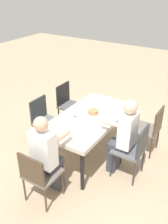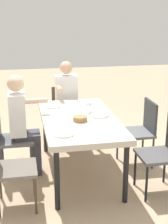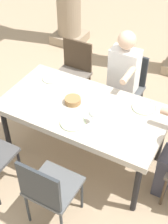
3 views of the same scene
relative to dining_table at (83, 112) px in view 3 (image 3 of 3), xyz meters
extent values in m
plane|color=tan|center=(0.00, 0.00, -0.70)|extent=(16.00, 16.00, 0.00)
cube|color=beige|center=(0.00, 0.00, 0.03)|extent=(1.73, 0.92, 0.07)
cylinder|color=black|center=(-0.78, 0.38, -0.35)|extent=(0.06, 0.06, 0.70)
cylinder|color=black|center=(0.78, 0.38, -0.35)|extent=(0.06, 0.06, 0.70)
cylinder|color=black|center=(-0.78, -0.38, -0.35)|extent=(0.06, 0.06, 0.70)
cylinder|color=black|center=(0.78, -0.38, -0.35)|extent=(0.06, 0.06, 0.70)
cube|color=#6A6158|center=(-0.64, 0.80, -0.25)|extent=(0.44, 0.44, 0.04)
cube|color=#473828|center=(-0.64, 1.00, -0.03)|extent=(0.42, 0.03, 0.44)
cylinder|color=#473828|center=(-0.83, 0.61, -0.49)|extent=(0.03, 0.03, 0.43)
cylinder|color=#473828|center=(-0.45, 0.61, -0.49)|extent=(0.03, 0.03, 0.43)
cylinder|color=#473828|center=(-0.83, 0.99, -0.49)|extent=(0.03, 0.03, 0.43)
cylinder|color=#473828|center=(-0.45, 0.99, -0.49)|extent=(0.03, 0.03, 0.43)
cylinder|color=black|center=(-0.45, -0.61, -0.48)|extent=(0.03, 0.03, 0.45)
cube|color=#5B5E61|center=(0.12, 0.80, -0.22)|extent=(0.44, 0.44, 0.04)
cube|color=#2D3338|center=(0.12, 1.00, -0.01)|extent=(0.42, 0.03, 0.43)
cylinder|color=#2D3338|center=(-0.07, 0.61, -0.47)|extent=(0.03, 0.03, 0.46)
cylinder|color=#2D3338|center=(0.31, 0.61, -0.47)|extent=(0.03, 0.03, 0.46)
cylinder|color=#2D3338|center=(-0.07, 0.99, -0.47)|extent=(0.03, 0.03, 0.46)
cylinder|color=#2D3338|center=(0.31, 0.99, -0.47)|extent=(0.03, 0.03, 0.46)
cube|color=#5B5E61|center=(0.12, -0.80, -0.24)|extent=(0.44, 0.44, 0.04)
cube|color=#2D3338|center=(0.12, -1.00, -0.02)|extent=(0.42, 0.03, 0.44)
cylinder|color=#2D3338|center=(0.31, -0.61, -0.48)|extent=(0.03, 0.03, 0.44)
cylinder|color=#2D3338|center=(-0.07, -0.61, -0.48)|extent=(0.03, 0.03, 0.44)
cylinder|color=#2D3338|center=(-0.07, -0.99, -0.48)|extent=(0.03, 0.03, 0.44)
cylinder|color=#473828|center=(1.01, -0.19, -0.49)|extent=(0.03, 0.03, 0.43)
cube|color=#3F3F4C|center=(0.95, 0.00, -0.47)|extent=(0.14, 0.24, 0.46)
cube|color=#3F3F4C|center=(0.12, 0.56, -0.47)|extent=(0.24, 0.14, 0.46)
cube|color=#3F3F4C|center=(0.12, 0.65, -0.19)|extent=(0.28, 0.32, 0.10)
cube|color=white|center=(0.12, 0.76, 0.12)|extent=(0.34, 0.20, 0.53)
sphere|color=beige|center=(0.12, 0.76, 0.51)|extent=(0.21, 0.21, 0.21)
cylinder|color=beige|center=(0.26, 0.52, 0.24)|extent=(0.07, 0.30, 0.07)
cube|color=tan|center=(-1.56, 2.31, -0.62)|extent=(0.54, 0.54, 0.16)
cylinder|color=white|center=(-0.56, 0.27, 0.07)|extent=(0.22, 0.22, 0.01)
torus|color=#A9CD91|center=(-0.56, 0.27, 0.08)|extent=(0.22, 0.22, 0.01)
cube|color=silver|center=(-0.71, 0.27, 0.07)|extent=(0.03, 0.17, 0.01)
cube|color=silver|center=(-0.41, 0.27, 0.07)|extent=(0.04, 0.17, 0.01)
cylinder|color=white|center=(0.02, -0.26, 0.07)|extent=(0.25, 0.25, 0.01)
torus|color=#A4C786|center=(0.02, -0.26, 0.08)|extent=(0.25, 0.25, 0.01)
cylinder|color=white|center=(0.18, -0.16, 0.07)|extent=(0.06, 0.06, 0.00)
cylinder|color=white|center=(0.18, -0.16, 0.11)|extent=(0.01, 0.01, 0.08)
sphere|color=white|center=(0.18, -0.16, 0.18)|extent=(0.07, 0.07, 0.07)
cube|color=silver|center=(-0.13, -0.26, 0.07)|extent=(0.03, 0.17, 0.01)
cube|color=silver|center=(0.17, -0.26, 0.07)|extent=(0.02, 0.17, 0.01)
cylinder|color=white|center=(0.55, 0.29, 0.07)|extent=(0.25, 0.25, 0.01)
torus|color=#A4C786|center=(0.55, 0.29, 0.08)|extent=(0.25, 0.25, 0.01)
cube|color=silver|center=(0.40, 0.29, 0.07)|extent=(0.02, 0.17, 0.01)
cube|color=silver|center=(0.70, 0.29, 0.07)|extent=(0.03, 0.17, 0.01)
cylinder|color=#9E7547|center=(-0.13, 0.01, 0.10)|extent=(0.17, 0.17, 0.06)
camera|label=1|loc=(3.13, 1.88, 2.12)|focal=40.39mm
camera|label=2|loc=(-3.94, 0.69, 1.39)|focal=53.90mm
camera|label=3|loc=(1.22, -2.21, 2.22)|focal=51.49mm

